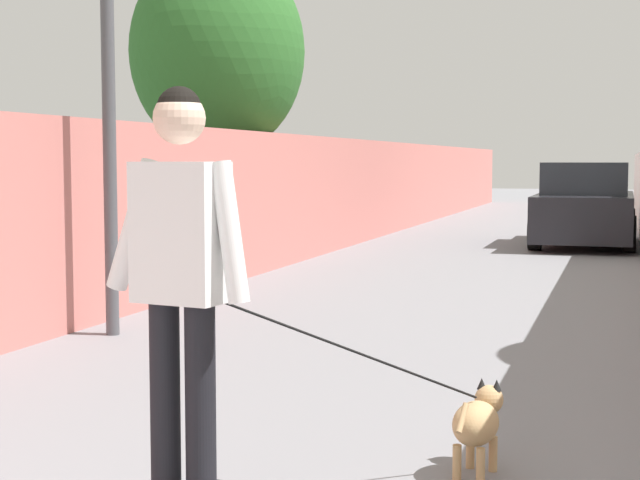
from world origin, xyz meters
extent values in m
plane|color=gray|center=(14.00, 0.00, 0.00)|extent=(80.00, 80.00, 0.00)
cube|color=#CC726B|center=(12.00, 2.70, 0.99)|extent=(48.00, 0.30, 1.97)
cylinder|color=brown|center=(13.00, 3.75, 1.22)|extent=(0.18, 0.18, 2.43)
ellipsoid|color=#2D6628|center=(13.00, 3.75, 3.24)|extent=(2.68, 2.68, 3.19)
cylinder|color=#4C4C51|center=(6.92, 2.15, 2.08)|extent=(0.12, 0.12, 4.16)
cylinder|color=black|center=(2.91, -0.39, 0.53)|extent=(0.15, 0.15, 0.90)
cylinder|color=black|center=(2.89, -0.57, 0.53)|extent=(0.15, 0.15, 0.90)
cube|color=white|center=(2.90, -0.48, 1.28)|extent=(0.27, 0.41, 0.59)
cylinder|color=white|center=(2.94, -0.25, 1.30)|extent=(0.13, 0.29, 0.58)
cylinder|color=white|center=(2.86, -0.72, 1.29)|extent=(0.12, 0.19, 0.59)
sphere|color=beige|center=(2.90, -0.48, 1.75)|extent=(0.22, 0.22, 0.22)
sphere|color=black|center=(2.90, -0.48, 1.79)|extent=(0.19, 0.19, 0.19)
ellipsoid|color=tan|center=(3.97, -1.57, 0.27)|extent=(0.37, 0.27, 0.22)
sphere|color=tan|center=(4.20, -1.60, 0.34)|extent=(0.15, 0.15, 0.15)
cone|color=black|center=(4.21, -1.56, 0.42)|extent=(0.06, 0.06, 0.06)
cone|color=black|center=(4.20, -1.64, 0.42)|extent=(0.06, 0.06, 0.06)
cylinder|color=tan|center=(4.09, -1.53, 0.09)|extent=(0.04, 0.04, 0.18)
cylinder|color=tan|center=(4.07, -1.65, 0.09)|extent=(0.04, 0.04, 0.18)
cylinder|color=tan|center=(3.88, -1.49, 0.09)|extent=(0.04, 0.04, 0.18)
cylinder|color=tan|center=(3.86, -1.61, 0.09)|extent=(0.04, 0.04, 0.18)
cylinder|color=tan|center=(3.76, -1.54, 0.35)|extent=(0.14, 0.05, 0.13)
cylinder|color=black|center=(3.44, -1.03, 0.73)|extent=(1.09, 1.10, 0.66)
cube|color=black|center=(17.76, -1.55, 0.56)|extent=(4.10, 1.70, 0.80)
cube|color=#262B33|center=(17.76, -1.55, 1.24)|extent=(2.13, 1.50, 0.60)
cylinder|color=black|center=(19.03, -0.76, 0.32)|extent=(0.64, 0.22, 0.64)
cylinder|color=black|center=(19.03, -2.34, 0.32)|extent=(0.64, 0.22, 0.64)
cylinder|color=black|center=(16.48, -0.76, 0.32)|extent=(0.64, 0.22, 0.64)
cylinder|color=black|center=(16.48, -2.34, 0.32)|extent=(0.64, 0.22, 0.64)
camera|label=1|loc=(-0.76, -2.25, 1.58)|focal=54.13mm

